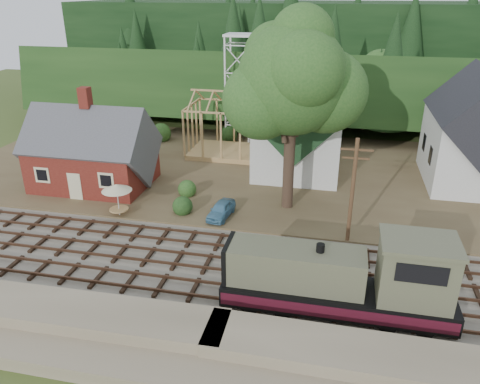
% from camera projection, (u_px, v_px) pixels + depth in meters
% --- Properties ---
extents(ground, '(140.00, 140.00, 0.00)m').
position_uv_depth(ground, '(238.00, 271.00, 30.85)').
color(ground, '#384C1E').
rests_on(ground, ground).
extents(embankment, '(64.00, 5.00, 1.60)m').
position_uv_depth(embankment, '(201.00, 363.00, 23.24)').
color(embankment, '#7F7259').
rests_on(embankment, ground).
extents(railroad_bed, '(64.00, 11.00, 0.16)m').
position_uv_depth(railroad_bed, '(238.00, 270.00, 30.82)').
color(railroad_bed, '#726B5B').
rests_on(railroad_bed, ground).
extents(village_flat, '(64.00, 26.00, 0.30)m').
position_uv_depth(village_flat, '(277.00, 172.00, 46.90)').
color(village_flat, brown).
rests_on(village_flat, ground).
extents(hillside, '(70.00, 28.96, 12.74)m').
position_uv_depth(hillside, '(300.00, 115.00, 68.44)').
color(hillside, '#1E3F19').
rests_on(hillside, ground).
extents(ridge, '(80.00, 20.00, 12.00)m').
position_uv_depth(ridge, '(309.00, 93.00, 82.76)').
color(ridge, black).
rests_on(ridge, ground).
extents(depot, '(10.80, 7.41, 9.00)m').
position_uv_depth(depot, '(93.00, 154.00, 42.52)').
color(depot, '#5D1A15').
rests_on(depot, village_flat).
extents(church, '(8.40, 15.17, 13.00)m').
position_uv_depth(church, '(301.00, 120.00, 45.99)').
color(church, silver).
rests_on(church, village_flat).
extents(farmhouse, '(8.40, 10.80, 10.60)m').
position_uv_depth(farmhouse, '(477.00, 135.00, 42.39)').
color(farmhouse, silver).
rests_on(farmhouse, village_flat).
extents(timber_frame, '(8.20, 6.20, 6.99)m').
position_uv_depth(timber_frame, '(228.00, 128.00, 50.40)').
color(timber_frame, tan).
rests_on(timber_frame, village_flat).
extents(lattice_tower, '(3.20, 3.20, 12.12)m').
position_uv_depth(lattice_tower, '(240.00, 56.00, 53.05)').
color(lattice_tower, silver).
rests_on(lattice_tower, village_flat).
extents(big_tree, '(10.90, 8.40, 14.70)m').
position_uv_depth(big_tree, '(295.00, 87.00, 35.35)').
color(big_tree, '#38281E').
rests_on(big_tree, village_flat).
extents(telegraph_pole_near, '(2.20, 0.28, 8.00)m').
position_uv_depth(telegraph_pole_near, '(352.00, 190.00, 32.44)').
color(telegraph_pole_near, '#4C331E').
rests_on(telegraph_pole_near, ground).
extents(locomotive, '(12.65, 3.16, 5.04)m').
position_uv_depth(locomotive, '(346.00, 281.00, 25.95)').
color(locomotive, black).
rests_on(locomotive, railroad_bed).
extents(car_blue, '(1.88, 3.77, 1.23)m').
position_uv_depth(car_blue, '(221.00, 210.00, 37.22)').
color(car_blue, teal).
rests_on(car_blue, village_flat).
extents(car_green, '(3.55, 1.74, 1.12)m').
position_uv_depth(car_green, '(60.00, 183.00, 42.44)').
color(car_green, '#76A673').
rests_on(car_green, village_flat).
extents(car_red, '(4.51, 2.72, 1.17)m').
position_uv_depth(car_red, '(467.00, 179.00, 43.26)').
color(car_red, '#B40E1B').
rests_on(car_red, village_flat).
extents(patio_set, '(2.39, 2.39, 2.66)m').
position_uv_depth(patio_set, '(117.00, 189.00, 36.90)').
color(patio_set, silver).
rests_on(patio_set, village_flat).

